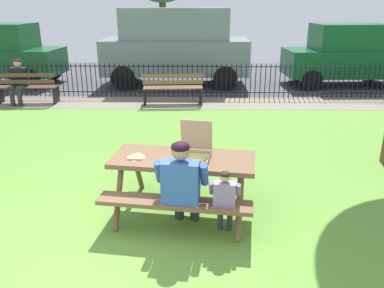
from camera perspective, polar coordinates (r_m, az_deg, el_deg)
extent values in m
cube|color=#639539|center=(5.94, -10.08, -6.66)|extent=(28.00, 12.16, 0.02)
cube|color=gray|center=(10.97, -4.81, 5.97)|extent=(28.00, 1.40, 0.01)
cube|color=#424247|center=(15.09, -3.17, 9.82)|extent=(28.00, 7.05, 0.01)
cube|color=brown|center=(4.97, -1.29, -2.28)|extent=(1.89, 0.99, 0.06)
cube|color=brown|center=(4.56, -2.60, -8.58)|extent=(1.82, 0.52, 0.05)
cube|color=brown|center=(5.63, -0.19, -2.83)|extent=(1.82, 0.52, 0.05)
cylinder|color=brown|center=(4.95, -10.64, -7.66)|extent=(0.13, 0.44, 0.74)
cylinder|color=brown|center=(5.65, -7.91, -3.87)|extent=(0.13, 0.44, 0.74)
cylinder|color=brown|center=(4.69, 6.86, -9.03)|extent=(0.13, 0.44, 0.74)
cylinder|color=brown|center=(5.44, 7.23, -4.85)|extent=(0.13, 0.44, 0.74)
cube|color=tan|center=(4.88, 0.20, -2.22)|extent=(0.46, 0.46, 0.01)
cube|color=silver|center=(4.88, 0.20, -2.14)|extent=(0.43, 0.43, 0.00)
cube|color=tan|center=(4.70, -0.23, -2.79)|extent=(0.40, 0.08, 0.04)
cube|color=tan|center=(5.05, 0.60, -1.11)|extent=(0.40, 0.08, 0.04)
cube|color=tan|center=(4.91, -2.05, -1.76)|extent=(0.08, 0.40, 0.04)
cube|color=tan|center=(4.85, 2.48, -2.07)|extent=(0.08, 0.40, 0.04)
cube|color=tan|center=(4.99, 0.64, 1.36)|extent=(0.41, 0.14, 0.40)
cylinder|color=tan|center=(4.88, 0.20, -2.09)|extent=(0.34, 0.34, 0.01)
cylinder|color=#EAC85A|center=(4.88, 0.20, -2.01)|extent=(0.32, 0.32, 0.00)
pyramid|color=#ECCA67|center=(5.03, -8.07, -1.76)|extent=(0.18, 0.23, 0.01)
cube|color=tan|center=(4.93, -8.35, -2.19)|extent=(0.19, 0.04, 0.02)
cylinder|color=#313131|center=(5.04, -1.87, -8.52)|extent=(0.12, 0.12, 0.44)
cylinder|color=#313131|center=(4.74, -2.37, -7.05)|extent=(0.20, 0.44, 0.15)
cylinder|color=#313131|center=(5.01, 0.41, -8.69)|extent=(0.12, 0.12, 0.44)
cylinder|color=#313131|center=(4.71, 0.04, -7.22)|extent=(0.20, 0.44, 0.15)
cube|color=#3359B2|center=(4.43, -1.67, -5.70)|extent=(0.45, 0.27, 0.52)
cylinder|color=#3359B2|center=(4.49, -4.84, -3.99)|extent=(0.12, 0.22, 0.31)
cylinder|color=#3359B2|center=(4.40, 1.78, -4.43)|extent=(0.12, 0.22, 0.31)
sphere|color=tan|center=(4.30, -1.67, -1.01)|extent=(0.21, 0.21, 0.21)
ellipsoid|color=black|center=(4.27, -1.70, -0.43)|extent=(0.21, 0.20, 0.12)
cylinder|color=#3B3B3B|center=(4.82, 4.15, -9.96)|extent=(0.07, 0.07, 0.44)
cylinder|color=#3B3B3B|center=(4.60, 4.09, -8.13)|extent=(0.12, 0.25, 0.09)
cylinder|color=#3B3B3B|center=(4.81, 5.54, -10.04)|extent=(0.07, 0.07, 0.44)
cylinder|color=#3B3B3B|center=(4.59, 5.54, -8.22)|extent=(0.12, 0.25, 0.09)
cube|color=#8C72A5|center=(4.43, 4.74, -7.39)|extent=(0.26, 0.16, 0.30)
cylinder|color=#8C72A5|center=(4.44, 2.84, -6.40)|extent=(0.07, 0.13, 0.18)
cylinder|color=#8C72A5|center=(4.42, 6.75, -6.64)|extent=(0.07, 0.13, 0.18)
sphere|color=tan|center=(4.34, 4.83, -4.73)|extent=(0.12, 0.12, 0.12)
ellipsoid|color=black|center=(4.32, 4.84, -4.41)|extent=(0.12, 0.12, 0.07)
cylinder|color=black|center=(11.47, -4.58, 11.18)|extent=(21.85, 0.03, 0.03)
cylinder|color=black|center=(11.61, -4.48, 7.52)|extent=(21.85, 0.03, 0.03)
cylinder|color=black|center=(12.89, -26.01, 8.37)|extent=(0.02, 0.02, 0.97)
cylinder|color=black|center=(12.82, -25.45, 8.41)|extent=(0.02, 0.02, 0.97)
cylinder|color=black|center=(12.76, -24.88, 8.44)|extent=(0.02, 0.02, 0.97)
cylinder|color=black|center=(12.70, -24.31, 8.48)|extent=(0.02, 0.02, 0.97)
cylinder|color=black|center=(12.64, -23.73, 8.51)|extent=(0.02, 0.02, 0.97)
cylinder|color=black|center=(12.58, -23.14, 8.55)|extent=(0.02, 0.02, 0.97)
cylinder|color=black|center=(12.53, -22.55, 8.58)|extent=(0.02, 0.02, 0.97)
cylinder|color=black|center=(12.47, -21.96, 8.61)|extent=(0.02, 0.02, 0.97)
cylinder|color=black|center=(12.42, -21.35, 8.65)|extent=(0.02, 0.02, 0.97)
cylinder|color=black|center=(12.37, -20.75, 8.68)|extent=(0.02, 0.02, 0.97)
cylinder|color=black|center=(12.31, -20.14, 8.71)|extent=(0.02, 0.02, 0.97)
cylinder|color=black|center=(12.26, -19.52, 8.74)|extent=(0.02, 0.02, 0.97)
cylinder|color=black|center=(12.22, -18.90, 8.77)|extent=(0.02, 0.02, 0.97)
cylinder|color=black|center=(12.17, -18.27, 8.80)|extent=(0.02, 0.02, 0.97)
cylinder|color=black|center=(12.12, -17.64, 8.83)|extent=(0.02, 0.02, 0.97)
cylinder|color=black|center=(12.08, -17.00, 8.86)|extent=(0.02, 0.02, 0.97)
cylinder|color=black|center=(12.04, -16.36, 8.88)|extent=(0.02, 0.02, 0.97)
cylinder|color=black|center=(12.00, -15.72, 8.91)|extent=(0.02, 0.02, 0.97)
cylinder|color=black|center=(11.96, -15.07, 8.93)|extent=(0.02, 0.02, 0.97)
cylinder|color=black|center=(11.92, -14.41, 8.96)|extent=(0.02, 0.02, 0.97)
cylinder|color=black|center=(11.88, -13.75, 8.98)|extent=(0.02, 0.02, 0.97)
cylinder|color=black|center=(11.85, -13.09, 9.00)|extent=(0.02, 0.02, 0.97)
cylinder|color=black|center=(11.81, -12.42, 9.02)|extent=(0.02, 0.02, 0.97)
cylinder|color=black|center=(11.78, -11.75, 9.04)|extent=(0.02, 0.02, 0.97)
cylinder|color=black|center=(11.75, -11.08, 9.06)|extent=(0.02, 0.02, 0.97)
cylinder|color=black|center=(11.72, -10.40, 9.08)|extent=(0.02, 0.02, 0.97)
cylinder|color=black|center=(11.69, -9.72, 9.09)|extent=(0.02, 0.02, 0.97)
cylinder|color=black|center=(11.67, -9.04, 9.11)|extent=(0.02, 0.02, 0.97)
cylinder|color=black|center=(11.65, -8.35, 9.12)|extent=(0.02, 0.02, 0.97)
cylinder|color=black|center=(11.62, -7.66, 9.13)|extent=(0.02, 0.02, 0.97)
cylinder|color=black|center=(11.60, -6.97, 9.15)|extent=(0.02, 0.02, 0.97)
cylinder|color=black|center=(11.58, -6.27, 9.16)|extent=(0.02, 0.02, 0.97)
cylinder|color=black|center=(11.57, -5.58, 9.16)|extent=(0.02, 0.02, 0.97)
cylinder|color=black|center=(11.55, -4.88, 9.17)|extent=(0.02, 0.02, 0.97)
cylinder|color=black|center=(11.54, -4.18, 9.18)|extent=(0.02, 0.02, 0.97)
cylinder|color=black|center=(11.52, -3.48, 9.18)|extent=(0.02, 0.02, 0.97)
cylinder|color=black|center=(11.51, -2.77, 9.19)|extent=(0.02, 0.02, 0.97)
cylinder|color=black|center=(11.50, -2.07, 9.19)|extent=(0.02, 0.02, 0.97)
cylinder|color=black|center=(11.50, -1.36, 9.19)|extent=(0.02, 0.02, 0.97)
cylinder|color=black|center=(11.49, -0.65, 9.19)|extent=(0.02, 0.02, 0.97)
cylinder|color=black|center=(11.49, 0.05, 9.18)|extent=(0.02, 0.02, 0.97)
cylinder|color=black|center=(11.49, 0.76, 9.18)|extent=(0.02, 0.02, 0.97)
cylinder|color=black|center=(11.49, 1.47, 9.18)|extent=(0.02, 0.02, 0.97)
cylinder|color=black|center=(11.49, 2.18, 9.17)|extent=(0.02, 0.02, 0.97)
cylinder|color=black|center=(11.49, 2.88, 9.16)|extent=(0.02, 0.02, 0.97)
cylinder|color=black|center=(11.50, 3.59, 9.15)|extent=(0.02, 0.02, 0.97)
cylinder|color=black|center=(11.50, 4.30, 9.14)|extent=(0.02, 0.02, 0.97)
cylinder|color=black|center=(11.51, 5.00, 9.13)|extent=(0.02, 0.02, 0.97)
cylinder|color=black|center=(11.52, 5.71, 9.12)|extent=(0.02, 0.02, 0.97)
cylinder|color=black|center=(11.53, 6.41, 9.10)|extent=(0.02, 0.02, 0.97)
cylinder|color=black|center=(11.54, 7.11, 9.09)|extent=(0.02, 0.02, 0.97)
cylinder|color=black|center=(11.56, 7.81, 9.07)|extent=(0.02, 0.02, 0.97)
cylinder|color=black|center=(11.58, 8.51, 9.05)|extent=(0.02, 0.02, 0.97)
cylinder|color=black|center=(11.59, 9.20, 9.03)|extent=(0.02, 0.02, 0.97)
cylinder|color=black|center=(11.61, 9.89, 9.01)|extent=(0.02, 0.02, 0.97)
cylinder|color=black|center=(11.64, 10.58, 8.99)|extent=(0.02, 0.02, 0.97)
cylinder|color=black|center=(11.66, 11.27, 8.97)|extent=(0.02, 0.02, 0.97)
cylinder|color=black|center=(11.68, 11.96, 8.94)|extent=(0.02, 0.02, 0.97)
cylinder|color=black|center=(11.71, 12.64, 8.92)|extent=(0.02, 0.02, 0.97)
cylinder|color=black|center=(11.74, 13.32, 8.89)|extent=(0.02, 0.02, 0.97)
cylinder|color=black|center=(11.77, 13.99, 8.86)|extent=(0.02, 0.02, 0.97)
cylinder|color=black|center=(11.80, 14.66, 8.83)|extent=(0.02, 0.02, 0.97)
cylinder|color=black|center=(11.83, 15.33, 8.80)|extent=(0.02, 0.02, 0.97)
cylinder|color=black|center=(11.87, 15.99, 8.77)|extent=(0.02, 0.02, 0.97)
cylinder|color=black|center=(11.90, 16.65, 8.74)|extent=(0.02, 0.02, 0.97)
cylinder|color=black|center=(11.94, 17.31, 8.71)|extent=(0.02, 0.02, 0.97)
cylinder|color=black|center=(11.98, 17.96, 8.67)|extent=(0.02, 0.02, 0.97)
cylinder|color=black|center=(12.02, 18.60, 8.64)|extent=(0.02, 0.02, 0.97)
cylinder|color=black|center=(12.06, 19.25, 8.60)|extent=(0.02, 0.02, 0.97)
cylinder|color=black|center=(12.11, 19.88, 8.57)|extent=(0.02, 0.02, 0.97)
cylinder|color=black|center=(12.15, 20.52, 8.53)|extent=(0.02, 0.02, 0.97)
cylinder|color=black|center=(12.20, 21.14, 8.49)|extent=(0.02, 0.02, 0.97)
cylinder|color=black|center=(12.25, 21.77, 8.45)|extent=(0.02, 0.02, 0.97)
cylinder|color=black|center=(12.29, 22.38, 8.42)|extent=(0.02, 0.02, 0.97)
cylinder|color=black|center=(12.35, 23.00, 8.38)|extent=(0.02, 0.02, 0.97)
cylinder|color=black|center=(12.40, 23.60, 8.34)|extent=(0.02, 0.02, 0.97)
cylinder|color=black|center=(12.45, 24.21, 8.29)|extent=(0.02, 0.02, 0.97)
cylinder|color=black|center=(12.51, 24.80, 8.25)|extent=(0.02, 0.02, 0.97)
cylinder|color=black|center=(12.56, 25.40, 8.21)|extent=(0.02, 0.02, 0.97)
cylinder|color=black|center=(12.62, 25.98, 8.17)|extent=(0.02, 0.02, 0.97)
cube|color=brown|center=(11.87, -22.56, 7.79)|extent=(1.60, 0.20, 0.04)
cube|color=brown|center=(11.74, -22.78, 7.65)|extent=(1.60, 0.20, 0.04)
cube|color=brown|center=(11.61, -23.01, 7.50)|extent=(1.60, 0.20, 0.04)
cube|color=brown|center=(11.52, -23.23, 8.30)|extent=(1.60, 0.16, 0.11)
cube|color=brown|center=(11.49, -23.35, 9.18)|extent=(1.60, 0.16, 0.11)
cube|color=black|center=(11.49, -19.15, 6.74)|extent=(0.08, 0.44, 0.44)
cube|color=black|center=(12.02, -26.14, 6.34)|extent=(0.08, 0.44, 0.44)
cube|color=brown|center=(10.90, -2.79, 8.33)|extent=(1.60, 0.22, 0.04)
cube|color=brown|center=(10.77, -2.79, 8.18)|extent=(1.60, 0.22, 0.04)
cube|color=brown|center=(10.63, -2.78, 8.03)|extent=(1.60, 0.22, 0.04)
cube|color=brown|center=(10.53, -2.80, 8.92)|extent=(1.60, 0.18, 0.11)
cube|color=brown|center=(10.50, -2.81, 9.89)|extent=(1.60, 0.18, 0.11)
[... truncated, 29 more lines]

